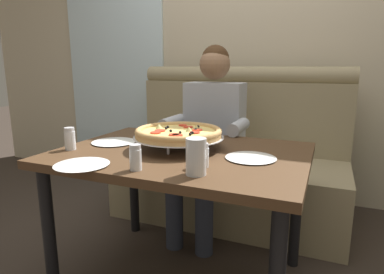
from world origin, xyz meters
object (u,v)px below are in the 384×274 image
(diner_main, at_px, (210,129))
(plate_near_right, at_px, (82,163))
(pizza, at_px, (179,133))
(plate_near_left, at_px, (251,157))
(booth_bench, at_px, (231,164))
(dining_table, at_px, (182,167))
(shaker_parmesan, at_px, (136,159))
(shaker_oregano, at_px, (202,157))
(plate_far_side, at_px, (114,141))
(drinking_glass, at_px, (196,158))
(shaker_pepper_flakes, at_px, (70,140))

(diner_main, relative_size, plate_near_right, 5.51)
(pizza, bearing_deg, diner_main, 94.77)
(pizza, distance_m, plate_near_left, 0.39)
(booth_bench, bearing_deg, dining_table, -90.00)
(shaker_parmesan, distance_m, plate_near_left, 0.52)
(dining_table, height_order, diner_main, diner_main)
(booth_bench, height_order, diner_main, diner_main)
(booth_bench, bearing_deg, pizza, -92.14)
(dining_table, distance_m, plate_near_right, 0.49)
(shaker_oregano, bearing_deg, dining_table, 131.72)
(pizza, bearing_deg, plate_far_side, -177.21)
(booth_bench, height_order, dining_table, booth_bench)
(diner_main, relative_size, drinking_glass, 8.88)
(plate_near_left, distance_m, plate_far_side, 0.77)
(shaker_parmesan, bearing_deg, plate_far_side, 135.40)
(pizza, relative_size, drinking_glass, 3.19)
(plate_near_right, bearing_deg, booth_bench, 77.63)
(diner_main, distance_m, plate_far_side, 0.71)
(dining_table, xyz_separation_m, plate_near_right, (-0.29, -0.39, 0.10))
(shaker_pepper_flakes, distance_m, plate_far_side, 0.24)
(booth_bench, relative_size, dining_table, 1.38)
(booth_bench, distance_m, shaker_oregano, 1.20)
(drinking_glass, bearing_deg, dining_table, 122.81)
(shaker_pepper_flakes, relative_size, shaker_oregano, 1.12)
(shaker_pepper_flakes, bearing_deg, dining_table, 20.48)
(shaker_oregano, xyz_separation_m, drinking_glass, (0.01, -0.10, 0.02))
(plate_near_left, distance_m, plate_near_right, 0.74)
(shaker_oregano, relative_size, plate_near_right, 0.44)
(dining_table, xyz_separation_m, shaker_pepper_flakes, (-0.53, -0.20, 0.13))
(dining_table, height_order, drinking_glass, drinking_glass)
(shaker_pepper_flakes, xyz_separation_m, shaker_parmesan, (0.48, -0.16, -0.00))
(booth_bench, bearing_deg, shaker_oregano, -80.49)
(shaker_pepper_flakes, bearing_deg, drinking_glass, -9.13)
(shaker_parmesan, height_order, plate_near_left, shaker_parmesan)
(plate_near_left, xyz_separation_m, drinking_glass, (-0.15, -0.30, 0.05))
(shaker_parmesan, xyz_separation_m, plate_near_right, (-0.24, -0.04, -0.03))
(dining_table, bearing_deg, shaker_oregano, -48.28)
(plate_near_left, bearing_deg, dining_table, 177.96)
(shaker_oregano, distance_m, drinking_glass, 0.11)
(shaker_oregano, relative_size, drinking_glass, 0.70)
(diner_main, distance_m, shaker_parmesan, 1.00)
(shaker_parmesan, distance_m, plate_far_side, 0.53)
(plate_far_side, bearing_deg, shaker_pepper_flakes, -117.34)
(booth_bench, relative_size, pizza, 3.64)
(plate_near_left, xyz_separation_m, plate_near_right, (-0.63, -0.38, 0.00))
(pizza, xyz_separation_m, plate_near_left, (0.38, -0.05, -0.07))
(pizza, xyz_separation_m, drinking_glass, (0.23, -0.35, -0.02))
(diner_main, height_order, shaker_parmesan, diner_main)
(plate_near_right, bearing_deg, dining_table, 53.85)
(plate_near_right, relative_size, drinking_glass, 1.61)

